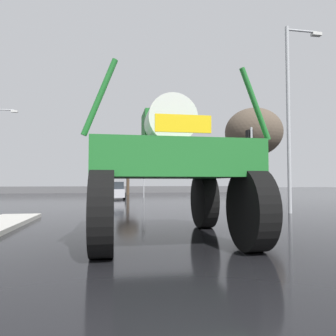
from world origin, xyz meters
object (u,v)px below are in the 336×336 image
bare_tree_right (254,132)px  streetlight_near_right (291,109)px  traffic_signal_near_right (250,151)px  bare_tree_far_center (128,162)px  oversize_sprayer (166,170)px  sedan_ahead (115,191)px  traffic_signal_far_left (144,169)px

bare_tree_right → streetlight_near_right: bearing=-103.2°
streetlight_near_right → bare_tree_right: bearing=76.8°
traffic_signal_near_right → bare_tree_far_center: bearing=101.2°
oversize_sprayer → streetlight_near_right: 9.58m
streetlight_near_right → sedan_ahead: bearing=120.2°
streetlight_near_right → bare_tree_right: streetlight_near_right is taller
streetlight_near_right → bare_tree_far_center: size_ratio=1.80×
traffic_signal_near_right → traffic_signal_far_left: 16.26m
oversize_sprayer → sedan_ahead: oversize_sprayer is taller
oversize_sprayer → traffic_signal_near_right: size_ratio=1.33×
streetlight_near_right → traffic_signal_far_left: bearing=110.0°
traffic_signal_near_right → streetlight_near_right: streetlight_near_right is taller
oversize_sprayer → bare_tree_right: size_ratio=0.76×
sedan_ahead → traffic_signal_far_left: (2.71, 1.21, 2.06)m
traffic_signal_far_left → bare_tree_right: bare_tree_right is taller
oversize_sprayer → sedan_ahead: 20.13m
sedan_ahead → traffic_signal_near_right: (6.22, -14.66, 2.24)m
sedan_ahead → bare_tree_far_center: (1.56, 8.86, 3.20)m
traffic_signal_far_left → traffic_signal_near_right: bearing=-77.5°
sedan_ahead → streetlight_near_right: bearing=-149.7°
streetlight_near_right → bare_tree_far_center: (-6.88, 23.37, -1.14)m
traffic_signal_far_left → bare_tree_right: (7.62, -7.61, 2.49)m
oversize_sprayer → bare_tree_far_center: 29.00m
sedan_ahead → traffic_signal_near_right: 16.08m
traffic_signal_near_right → streetlight_near_right: (2.21, 0.15, 2.10)m
sedan_ahead → traffic_signal_near_right: size_ratio=1.01×
oversize_sprayer → sedan_ahead: size_ratio=1.31×
bare_tree_far_center → oversize_sprayer: bearing=-90.5°
streetlight_near_right → traffic_signal_near_right: bearing=-176.1°
traffic_signal_near_right → streetlight_near_right: size_ratio=0.44×
sedan_ahead → bare_tree_far_center: bare_tree_far_center is taller
oversize_sprayer → streetlight_near_right: streetlight_near_right is taller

